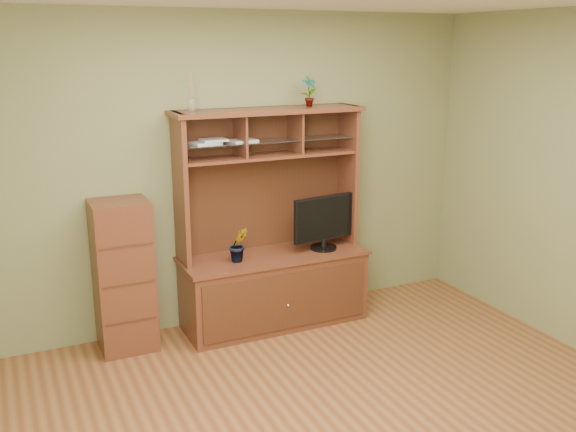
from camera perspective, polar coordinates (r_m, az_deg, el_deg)
room at (r=3.85m, az=6.04°, el=-1.18°), size 4.54×4.04×2.74m
media_hutch at (r=5.66m, az=-1.35°, el=-4.54°), size 1.66×0.61×1.90m
monitor at (r=5.67m, az=3.20°, el=-0.49°), size 0.61×0.23×0.48m
orchid_plant at (r=5.38m, az=-4.41°, el=-2.54°), size 0.18×0.15×0.30m
top_plant at (r=5.58m, az=1.88°, el=11.00°), size 0.14×0.10×0.25m
reed_diffuser at (r=5.19m, az=-8.60°, el=10.49°), size 0.06×0.06×0.31m
magazines at (r=5.31m, az=-6.05°, el=6.62°), size 0.57×0.21×0.04m
side_cabinet at (r=5.33m, az=-14.40°, el=-5.20°), size 0.44×0.40×1.24m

